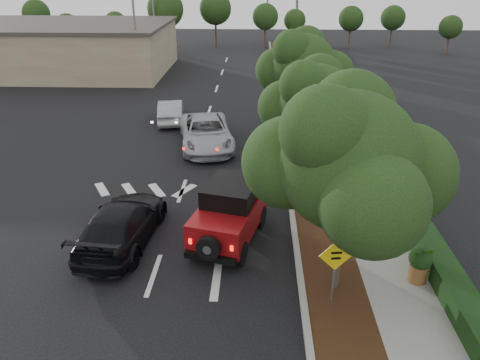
{
  "coord_description": "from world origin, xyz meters",
  "views": [
    {
      "loc": [
        3.18,
        -11.97,
        8.94
      ],
      "look_at": [
        2.62,
        3.0,
        1.96
      ],
      "focal_mm": 35.0,
      "sensor_mm": 36.0,
      "label": 1
    }
  ],
  "objects_px": {
    "red_jeep": "(231,211)",
    "silver_suv_ahead": "(206,132)",
    "black_suv_oncoming": "(122,223)",
    "speed_hump_sign": "(335,263)"
  },
  "relations": [
    {
      "from": "silver_suv_ahead",
      "to": "black_suv_oncoming",
      "type": "height_order",
      "value": "silver_suv_ahead"
    },
    {
      "from": "red_jeep",
      "to": "speed_hump_sign",
      "type": "height_order",
      "value": "speed_hump_sign"
    },
    {
      "from": "speed_hump_sign",
      "to": "red_jeep",
      "type": "bearing_deg",
      "value": 123.92
    },
    {
      "from": "red_jeep",
      "to": "silver_suv_ahead",
      "type": "distance_m",
      "value": 9.26
    },
    {
      "from": "red_jeep",
      "to": "speed_hump_sign",
      "type": "distance_m",
      "value": 4.68
    },
    {
      "from": "speed_hump_sign",
      "to": "silver_suv_ahead",
      "type": "bearing_deg",
      "value": 103.96
    },
    {
      "from": "red_jeep",
      "to": "silver_suv_ahead",
      "type": "xyz_separation_m",
      "value": [
        -1.83,
        9.07,
        -0.28
      ]
    },
    {
      "from": "red_jeep",
      "to": "silver_suv_ahead",
      "type": "bearing_deg",
      "value": 116.17
    },
    {
      "from": "black_suv_oncoming",
      "to": "red_jeep",
      "type": "bearing_deg",
      "value": -168.15
    },
    {
      "from": "black_suv_oncoming",
      "to": "speed_hump_sign",
      "type": "relative_size",
      "value": 2.48
    }
  ]
}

